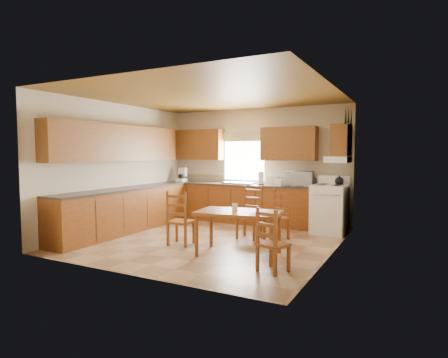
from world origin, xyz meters
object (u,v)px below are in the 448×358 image
at_px(dining_table, 239,233).
at_px(chair_near_left, 181,218).
at_px(chair_far_right, 277,215).
at_px(chair_near_right, 273,240).
at_px(chair_far_left, 249,213).
at_px(microwave, 299,179).
at_px(stove, 330,210).

relative_size(dining_table, chair_near_left, 1.37).
xyz_separation_m(dining_table, chair_far_right, (0.17, 1.32, 0.11)).
height_order(chair_near_left, chair_near_right, chair_near_left).
xyz_separation_m(chair_near_left, chair_far_left, (0.89, 1.02, 0.01)).
xyz_separation_m(dining_table, chair_near_right, (0.80, -0.56, 0.09)).
bearing_deg(chair_far_right, dining_table, -80.69).
height_order(chair_near_right, chair_far_right, chair_far_right).
height_order(microwave, chair_near_right, microwave).
bearing_deg(stove, chair_far_right, -126.25).
bearing_deg(chair_near_left, chair_near_right, 154.69).
distance_m(chair_near_left, chair_far_right, 1.83).
relative_size(chair_near_left, chair_far_right, 1.03).
relative_size(stove, dining_table, 0.74).
xyz_separation_m(chair_near_right, chair_far_right, (-0.62, 1.88, 0.02)).
bearing_deg(dining_table, chair_near_right, -43.52).
relative_size(stove, chair_near_right, 1.10).
xyz_separation_m(stove, chair_near_right, (-0.17, -2.87, -0.05)).
distance_m(dining_table, chair_near_right, 0.98).
relative_size(chair_far_left, chair_far_right, 1.06).
distance_m(microwave, chair_far_left, 1.64).
height_order(microwave, dining_table, microwave).
xyz_separation_m(stove, chair_far_left, (-1.28, -1.16, 0.01)).
height_order(stove, microwave, microwave).
bearing_deg(stove, chair_near_right, -90.83).
height_order(dining_table, chair_far_left, chair_far_left).
height_order(chair_near_left, chair_far_right, chair_near_left).
height_order(stove, chair_far_left, chair_far_left).
relative_size(stove, chair_near_left, 1.02).
distance_m(stove, chair_far_left, 1.73).
bearing_deg(chair_far_left, stove, 43.56).
bearing_deg(chair_near_right, chair_near_left, -0.49).
xyz_separation_m(chair_near_left, chair_near_right, (2.01, -0.69, -0.04)).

